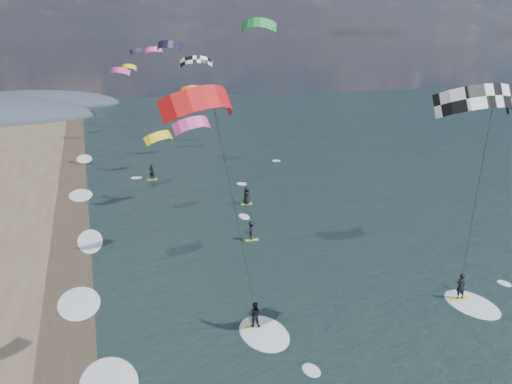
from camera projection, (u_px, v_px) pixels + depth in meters
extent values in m
cube|color=#382D23|center=(67.00, 346.00, 29.94)|extent=(3.00, 240.00, 0.00)
ellipsoid|color=#3D4756|center=(29.00, 106.00, 128.60)|extent=(40.00, 18.00, 7.00)
cube|color=#C4DA26|center=(459.00, 299.00, 35.22)|extent=(1.33, 0.40, 0.06)
imported|color=black|center=(461.00, 286.00, 35.00)|extent=(0.63, 0.44, 1.64)
ellipsoid|color=white|center=(472.00, 304.00, 34.58)|extent=(2.60, 4.20, 0.12)
cylinder|color=black|center=(475.00, 203.00, 29.96)|extent=(0.02, 0.02, 13.93)
cube|color=#C4DA26|center=(255.00, 327.00, 31.88)|extent=(1.15, 0.35, 0.05)
imported|color=black|center=(255.00, 314.00, 31.68)|extent=(0.87, 0.79, 1.46)
ellipsoid|color=white|center=(264.00, 333.00, 31.24)|extent=(2.60, 4.20, 0.12)
cylinder|color=black|center=(237.00, 220.00, 26.64)|extent=(0.02, 0.02, 14.07)
cube|color=#C4DA26|center=(252.00, 240.00, 45.26)|extent=(1.10, 0.35, 0.05)
imported|color=black|center=(252.00, 230.00, 45.05)|extent=(0.87, 1.12, 1.53)
cube|color=#C4DA26|center=(246.00, 204.00, 54.82)|extent=(1.10, 0.35, 0.05)
imported|color=black|center=(246.00, 195.00, 54.60)|extent=(0.80, 0.94, 1.63)
cube|color=#C4DA26|center=(152.00, 179.00, 63.99)|extent=(1.10, 0.35, 0.05)
imported|color=black|center=(152.00, 172.00, 63.75)|extent=(0.73, 0.65, 1.68)
ellipsoid|color=white|center=(89.00, 302.00, 34.89)|extent=(2.40, 5.40, 0.11)
ellipsoid|color=white|center=(86.00, 241.00, 45.03)|extent=(2.40, 5.40, 0.11)
ellipsoid|color=white|center=(85.00, 195.00, 57.94)|extent=(2.40, 5.40, 0.11)
ellipsoid|color=white|center=(83.00, 159.00, 74.54)|extent=(2.40, 5.40, 0.11)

